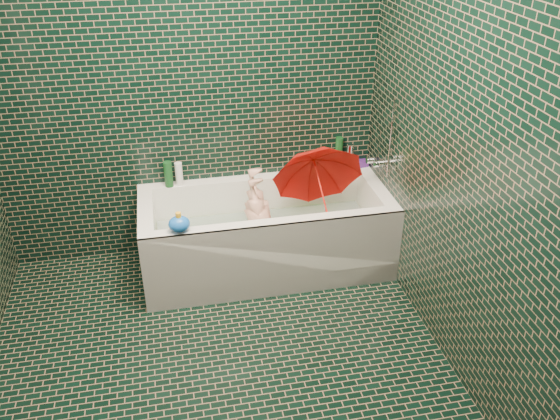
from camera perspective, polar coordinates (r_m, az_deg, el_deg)
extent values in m
plane|color=black|center=(3.47, -5.67, -15.67)|extent=(2.80, 2.80, 0.00)
plane|color=black|center=(4.03, -8.98, 11.86)|extent=(2.80, 0.00, 2.80)
plane|color=black|center=(1.60, -1.67, -19.32)|extent=(2.80, 0.00, 2.80)
plane|color=black|center=(3.09, 17.81, 5.19)|extent=(0.00, 2.80, 2.80)
cube|color=white|center=(4.25, -1.33, -4.43)|extent=(1.70, 0.75, 0.15)
cube|color=white|center=(4.38, -2.15, 0.89)|extent=(1.70, 0.10, 0.40)
cube|color=white|center=(3.83, -0.48, -3.70)|extent=(1.70, 0.10, 0.40)
cube|color=white|center=(4.30, 9.17, -0.12)|extent=(0.10, 0.55, 0.40)
cube|color=white|center=(4.06, -12.55, -2.41)|extent=(0.10, 0.55, 0.40)
cube|color=white|center=(3.84, -0.36, -4.96)|extent=(1.70, 0.02, 0.55)
cube|color=#57D029|center=(4.21, -1.34, -3.52)|extent=(1.35, 0.47, 0.01)
cube|color=silver|center=(4.13, -1.37, -1.85)|extent=(1.48, 0.53, 0.00)
cylinder|color=silver|center=(4.13, 9.98, 4.49)|extent=(0.14, 0.05, 0.05)
cylinder|color=silver|center=(4.16, 8.66, 4.76)|extent=(0.05, 0.04, 0.04)
cylinder|color=silver|center=(3.96, 10.62, 6.75)|extent=(0.01, 0.01, 0.55)
imported|color=#E0A38C|center=(4.10, -1.59, -1.97)|extent=(0.93, 0.50, 0.32)
imported|color=red|center=(4.03, 3.95, 2.14)|extent=(0.74, 0.87, 0.90)
imported|color=white|center=(4.45, 7.37, 4.04)|extent=(0.12, 0.12, 0.23)
imported|color=#4E207B|center=(4.46, 8.02, 4.06)|extent=(0.10, 0.10, 0.20)
imported|color=#13431B|center=(4.43, 5.95, 4.00)|extent=(0.17, 0.17, 0.17)
cylinder|color=#13431B|center=(4.38, 5.68, 5.46)|extent=(0.06, 0.06, 0.24)
cylinder|color=silver|center=(4.38, 6.73, 5.07)|extent=(0.06, 0.06, 0.19)
cylinder|color=#13431B|center=(4.19, -10.70, 3.41)|extent=(0.08, 0.08, 0.18)
cylinder|color=white|center=(4.20, -9.70, 3.45)|extent=(0.07, 0.07, 0.17)
ellipsoid|color=#FFB01A|center=(4.39, 4.42, 4.36)|extent=(0.10, 0.08, 0.07)
sphere|color=#FFB01A|center=(4.38, 4.91, 4.87)|extent=(0.05, 0.05, 0.05)
cone|color=orange|center=(4.39, 5.21, 4.84)|extent=(0.02, 0.02, 0.02)
ellipsoid|color=blue|center=(3.65, -9.68, -1.34)|extent=(0.14, 0.12, 0.10)
cylinder|color=#FFB01A|center=(3.62, -9.76, -0.52)|extent=(0.03, 0.03, 0.04)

